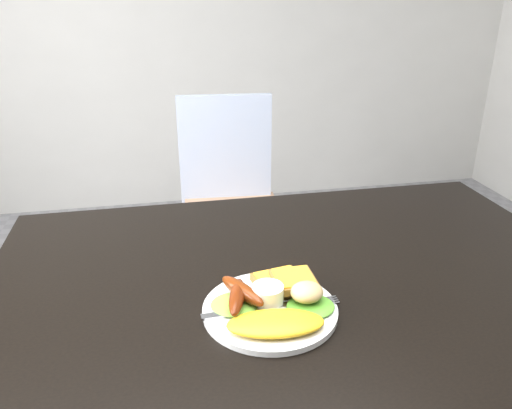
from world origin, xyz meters
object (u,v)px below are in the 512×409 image
object	(u,v)px
plate	(270,310)
person	(337,194)
dining_table	(298,282)
dining_chair	(233,217)

from	to	relation	value
plate	person	bearing A→B (deg)	61.17
person	plate	distance (m)	0.77
dining_table	plate	size ratio (longest dim) A/B	5.19
dining_chair	person	world-z (taller)	person
person	dining_table	bearing A→B (deg)	53.68
dining_table	plate	bearing A→B (deg)	-126.04
dining_table	dining_chair	size ratio (longest dim) A/B	3.24
person	plate	xyz separation A→B (m)	(-0.37, -0.67, 0.08)
dining_table	plate	xyz separation A→B (m)	(-0.08, -0.12, 0.03)
dining_chair	plate	bearing A→B (deg)	-90.75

